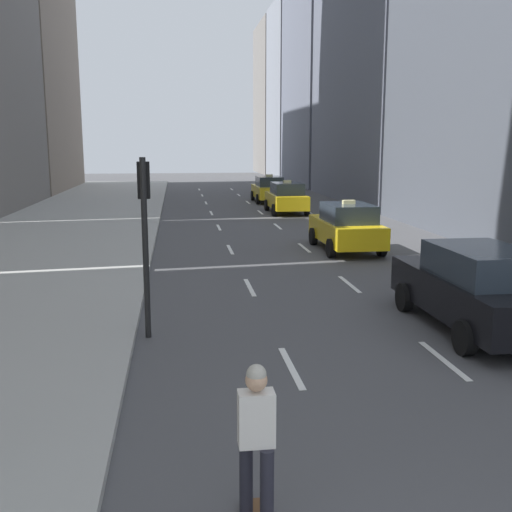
% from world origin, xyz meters
% --- Properties ---
extents(sidewalk_left, '(8.00, 66.00, 0.15)m').
position_xyz_m(sidewalk_left, '(-7.00, 27.00, 0.07)').
color(sidewalk_left, '#9E9E99').
rests_on(sidewalk_left, ground).
extents(lane_markings, '(5.72, 56.00, 0.01)m').
position_xyz_m(lane_markings, '(2.60, 23.00, 0.01)').
color(lane_markings, white).
rests_on(lane_markings, ground).
extents(building_row_right, '(6.00, 84.82, 30.58)m').
position_xyz_m(building_row_right, '(12.00, 39.60, 12.58)').
color(building_row_right, gray).
rests_on(building_row_right, ground).
extents(taxi_lead, '(2.02, 4.40, 1.87)m').
position_xyz_m(taxi_lead, '(4.00, 37.95, 0.88)').
color(taxi_lead, yellow).
rests_on(taxi_lead, ground).
extents(taxi_second, '(2.02, 4.40, 1.87)m').
position_xyz_m(taxi_second, '(4.00, 19.26, 0.88)').
color(taxi_second, yellow).
rests_on(taxi_second, ground).
extents(taxi_third, '(2.02, 4.40, 1.87)m').
position_xyz_m(taxi_third, '(4.00, 31.39, 0.88)').
color(taxi_third, yellow).
rests_on(taxi_third, ground).
extents(sedan_black_near, '(2.02, 4.82, 1.79)m').
position_xyz_m(sedan_black_near, '(4.00, 9.64, 0.91)').
color(sedan_black_near, black).
rests_on(sedan_black_near, ground).
extents(skateboarder, '(0.36, 0.80, 1.75)m').
position_xyz_m(skateboarder, '(-1.39, 3.70, 0.96)').
color(skateboarder, brown).
rests_on(skateboarder, ground).
extents(traffic_light_pole, '(0.24, 0.42, 3.60)m').
position_xyz_m(traffic_light_pole, '(-2.75, 10.13, 2.41)').
color(traffic_light_pole, black).
rests_on(traffic_light_pole, ground).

